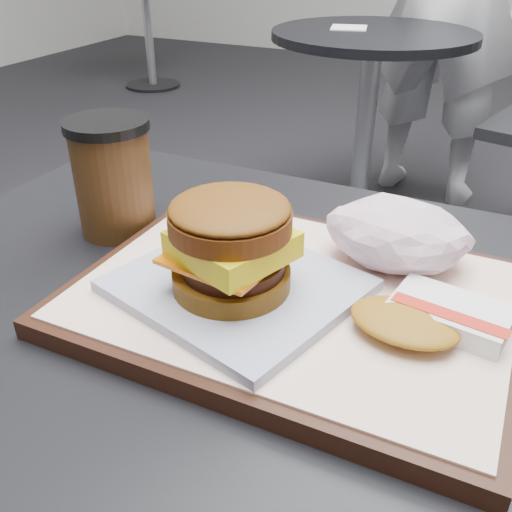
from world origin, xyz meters
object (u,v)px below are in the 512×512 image
object	(u,v)px
hash_brown	(430,317)
neighbor_table	(369,90)
customer_table	(257,454)
coffee_cup	(113,176)
serving_tray	(294,299)
breakfast_sandwich	(233,255)
crumpled_wrapper	(398,234)

from	to	relation	value
hash_brown	neighbor_table	distance (m)	1.73
customer_table	coffee_cup	world-z (taller)	coffee_cup
serving_tray	neighbor_table	world-z (taller)	serving_tray
coffee_cup	neighbor_table	world-z (taller)	coffee_cup
breakfast_sandwich	neighbor_table	world-z (taller)	breakfast_sandwich
hash_brown	breakfast_sandwich	bearing A→B (deg)	-171.27
neighbor_table	crumpled_wrapper	bearing A→B (deg)	-73.96
hash_brown	neighbor_table	bearing A→B (deg)	106.79
customer_table	neighbor_table	xyz separation A→B (m)	(-0.35, 1.65, -0.03)
breakfast_sandwich	crumpled_wrapper	size ratio (longest dim) A/B	1.75
customer_table	neighbor_table	size ratio (longest dim) A/B	1.07
hash_brown	neighbor_table	size ratio (longest dim) A/B	0.17
hash_brown	customer_table	bearing A→B (deg)	-174.86
hash_brown	coffee_cup	size ratio (longest dim) A/B	1.00
breakfast_sandwich	coffee_cup	size ratio (longest dim) A/B	1.83
breakfast_sandwich	serving_tray	bearing A→B (deg)	33.78
hash_brown	neighbor_table	xyz separation A→B (m)	(-0.49, 1.64, -0.25)
customer_table	serving_tray	xyz separation A→B (m)	(0.03, 0.02, 0.20)
breakfast_sandwich	crumpled_wrapper	xyz separation A→B (m)	(0.11, 0.12, -0.01)
breakfast_sandwich	crumpled_wrapper	distance (m)	0.16
crumpled_wrapper	coffee_cup	bearing A→B (deg)	-174.17
hash_brown	crumpled_wrapper	world-z (taller)	crumpled_wrapper
serving_tray	hash_brown	bearing A→B (deg)	-2.56
serving_tray	neighbor_table	size ratio (longest dim) A/B	0.51
customer_table	crumpled_wrapper	world-z (taller)	crumpled_wrapper
serving_tray	crumpled_wrapper	xyz separation A→B (m)	(0.07, 0.09, 0.04)
coffee_cup	hash_brown	bearing A→B (deg)	-9.81
serving_tray	coffee_cup	bearing A→B (deg)	166.68
breakfast_sandwich	crumpled_wrapper	world-z (taller)	breakfast_sandwich
customer_table	neighbor_table	bearing A→B (deg)	101.98
breakfast_sandwich	neighbor_table	bearing A→B (deg)	101.34
customer_table	neighbor_table	world-z (taller)	customer_table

